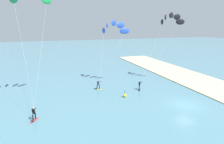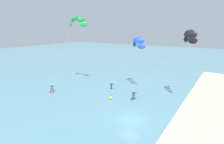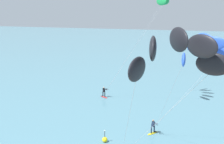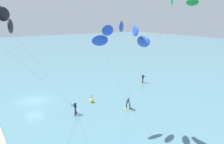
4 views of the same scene
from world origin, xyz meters
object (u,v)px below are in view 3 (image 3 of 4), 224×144
kitesurfer_mid_water (173,62)px  kitesurfer_far_out (201,52)px  kitesurfer_nearshore (160,0)px  marker_buoy (105,139)px

kitesurfer_mid_water → kitesurfer_far_out: kitesurfer_mid_water is taller
kitesurfer_nearshore → marker_buoy: bearing=-109.7°
kitesurfer_far_out → marker_buoy: kitesurfer_far_out is taller
kitesurfer_mid_water → marker_buoy: kitesurfer_mid_water is taller
kitesurfer_nearshore → kitesurfer_mid_water: size_ratio=1.23×
marker_buoy → kitesurfer_nearshore: bearing=70.3°
kitesurfer_far_out → marker_buoy: 13.22m
kitesurfer_nearshore → kitesurfer_mid_water: bearing=-85.7°
kitesurfer_nearshore → kitesurfer_far_out: (4.20, -13.69, -4.30)m
kitesurfer_nearshore → kitesurfer_far_out: bearing=-72.9°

